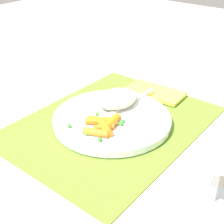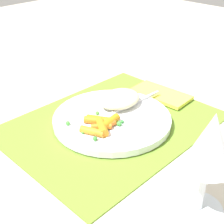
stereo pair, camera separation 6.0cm
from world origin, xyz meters
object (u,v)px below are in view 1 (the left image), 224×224
at_px(carrot_portion, 104,125).
at_px(plate, 112,119).
at_px(napkin, 155,92).
at_px(fork, 124,108).
at_px(rice_mound, 117,99).

bearing_deg(carrot_portion, plate, -160.49).
bearing_deg(napkin, fork, 0.29).
height_order(plate, napkin, plate).
bearing_deg(plate, rice_mound, -153.65).
relative_size(plate, carrot_portion, 2.85).
height_order(plate, rice_mound, rice_mound).
bearing_deg(carrot_portion, napkin, -175.99).
relative_size(carrot_portion, fork, 0.46).
bearing_deg(rice_mound, fork, 70.14).
xyz_separation_m(carrot_portion, fork, (-0.09, -0.01, -0.00)).
relative_size(carrot_portion, napkin, 0.62).
bearing_deg(fork, napkin, -179.71).
bearing_deg(fork, rice_mound, -109.86).
bearing_deg(fork, plate, -2.82).
bearing_deg(rice_mound, plate, 26.35).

